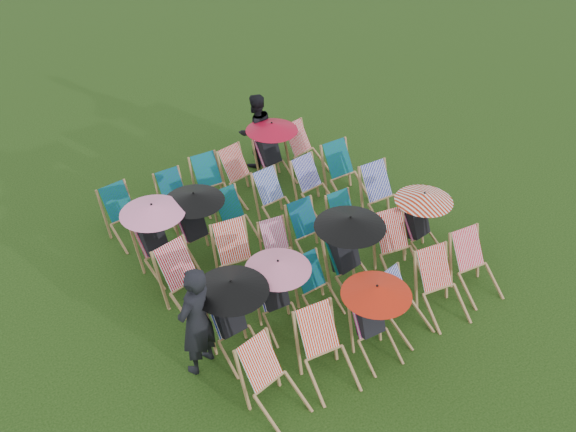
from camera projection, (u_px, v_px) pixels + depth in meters
ground at (298, 262)px, 11.17m from camera, size 100.00×100.00×0.00m
deckchair_0 at (274, 382)px, 8.45m from camera, size 0.78×0.98×0.97m
deckchair_1 at (327, 352)px, 8.85m from camera, size 0.78×1.00×1.01m
deckchair_2 at (375, 320)px, 9.16m from camera, size 1.01×1.06×1.20m
deckchair_3 at (405, 306)px, 9.65m from camera, size 0.71×0.90×0.90m
deckchair_4 at (443, 287)px, 9.93m from camera, size 0.81×1.01×0.98m
deckchair_5 at (477, 266)px, 10.35m from camera, size 0.75×0.96×0.96m
deckchair_6 at (234, 318)px, 9.14m from camera, size 1.08×1.13×1.28m
deckchair_7 at (279, 294)px, 9.61m from camera, size 1.00×1.05×1.18m
deckchair_8 at (318, 287)px, 10.03m from camera, size 0.58×0.80×0.85m
deckchair_9 at (351, 254)px, 10.24m from camera, size 1.14×1.22×1.36m
deckchair_10 at (399, 248)px, 10.68m from camera, size 0.83×1.03×1.00m
deckchair_11 at (423, 223)px, 11.05m from camera, size 1.00×1.06×1.18m
deckchair_12 at (189, 282)px, 9.99m from camera, size 0.83×1.05×1.03m
deckchair_13 at (239, 260)px, 10.44m from camera, size 0.81×1.02×1.00m
deckchair_14 at (280, 249)px, 10.81m from camera, size 0.65×0.82×0.81m
deckchair_15 at (311, 233)px, 11.09m from camera, size 0.63×0.86×0.91m
deckchair_16 at (348, 221)px, 11.44m from camera, size 0.60×0.81×0.84m
deckchair_17 at (385, 197)px, 11.90m from camera, size 0.73×0.98×1.02m
deckchair_18 at (157, 238)px, 10.64m from camera, size 1.08×1.17×1.28m
deckchair_19 at (197, 225)px, 10.97m from camera, size 1.04×1.10×1.24m
deckchair_20 at (236, 218)px, 11.49m from camera, size 0.62×0.84×0.87m
deckchair_21 at (276, 199)px, 11.93m from camera, size 0.65×0.87×0.91m
deckchair_22 at (315, 186)px, 12.27m from camera, size 0.70×0.92×0.94m
deckchair_23 at (346, 173)px, 12.57m from camera, size 0.70×0.96×1.01m
deckchair_24 at (126, 216)px, 11.48m from camera, size 0.70×0.92×0.94m
deckchair_25 at (177, 199)px, 11.98m from camera, size 0.59×0.82×0.87m
deckchair_26 at (212, 184)px, 12.33m from camera, size 0.68×0.90×0.93m
deckchair_27 at (243, 175)px, 12.56m from camera, size 0.76×0.96×0.95m
deckchair_28 at (274, 151)px, 12.95m from camera, size 1.05×1.12×1.25m
deckchair_29 at (306, 150)px, 13.35m from camera, size 0.79×0.99×0.97m
person_left at (196, 321)px, 8.78m from camera, size 0.77×0.66×1.79m
person_rear at (256, 131)px, 13.34m from camera, size 0.79×0.62×1.61m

